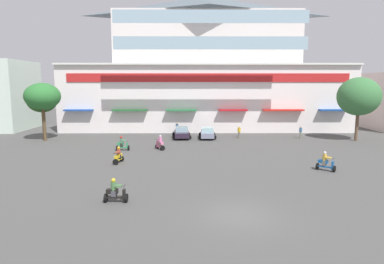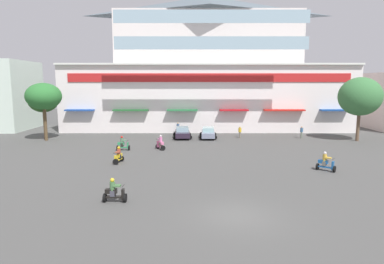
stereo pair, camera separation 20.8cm
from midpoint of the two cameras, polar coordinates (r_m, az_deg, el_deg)
ground_plane at (r=30.90m, az=4.25°, el=-4.85°), size 128.00×128.00×0.00m
colonial_building at (r=53.61m, az=2.30°, el=10.27°), size 42.98×17.86×20.47m
plaza_tree_0 at (r=44.68m, az=-24.40°, el=5.57°), size 4.24×4.43×7.12m
plaza_tree_1 at (r=45.45m, az=26.60°, el=5.46°), size 5.15×4.71×7.81m
plaza_tree_2 at (r=46.07m, az=-24.46°, el=4.88°), size 3.64×3.88×6.36m
parked_car_0 at (r=43.04m, az=-1.94°, el=-0.10°), size 2.56×4.22×1.47m
parked_car_1 at (r=43.06m, az=2.51°, el=-0.12°), size 2.35×4.33×1.43m
scooter_rider_0 at (r=30.34m, az=-12.70°, el=-4.11°), size 0.76×1.50×1.48m
scooter_rider_1 at (r=20.61m, az=-13.29°, el=-10.05°), size 1.38×0.55×1.48m
scooter_rider_2 at (r=35.78m, az=-5.68°, el=-1.97°), size 1.18×1.46×1.60m
scooter_rider_3 at (r=29.11m, az=21.76°, el=-4.92°), size 1.48×1.33×1.59m
scooter_rider_5 at (r=35.94m, az=-12.01°, el=-2.10°), size 1.39×0.58×1.54m
pedestrian_0 at (r=45.13m, az=18.01°, el=0.10°), size 0.47×0.47×1.59m
pedestrian_1 at (r=43.62m, az=7.95°, el=0.11°), size 0.55×0.55×1.55m
pedestrian_2 at (r=46.51m, az=-2.70°, el=0.78°), size 0.54×0.54×1.66m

